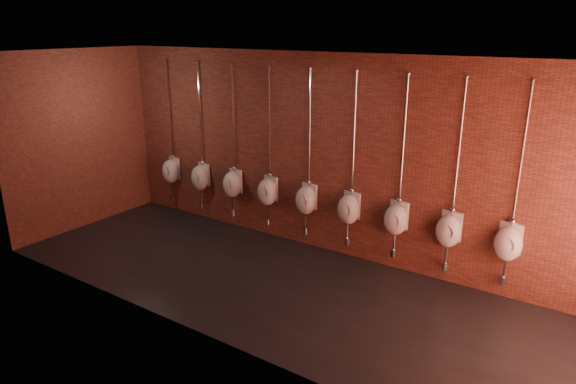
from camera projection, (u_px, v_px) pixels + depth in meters
The scene contains 11 objects.
ground at pixel (272, 284), 7.45m from camera, with size 8.50×8.50×0.00m, color black.
room_shell at pixel (271, 149), 6.83m from camera, with size 8.54×3.04×3.22m.
urinal_0 at pixel (171, 170), 10.09m from camera, with size 0.41×0.37×2.71m.
urinal_1 at pixel (200, 176), 9.67m from camera, with size 0.41×0.37×2.71m.
urinal_2 at pixel (233, 183), 9.26m from camera, with size 0.41×0.37×2.71m.
urinal_3 at pixel (268, 191), 8.84m from camera, with size 0.41×0.37×2.71m.
urinal_4 at pixel (306, 199), 8.42m from camera, with size 0.41×0.37×2.71m.
urinal_5 at pixel (349, 208), 8.00m from camera, with size 0.41×0.37×2.71m.
urinal_6 at pixel (396, 218), 7.59m from camera, with size 0.41×0.37×2.71m.
urinal_7 at pixel (449, 230), 7.17m from camera, with size 0.41×0.37×2.71m.
urinal_8 at pixel (508, 242), 6.75m from camera, with size 0.41×0.37×2.71m.
Camera 1 is at (3.92, -5.40, 3.58)m, focal length 32.00 mm.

